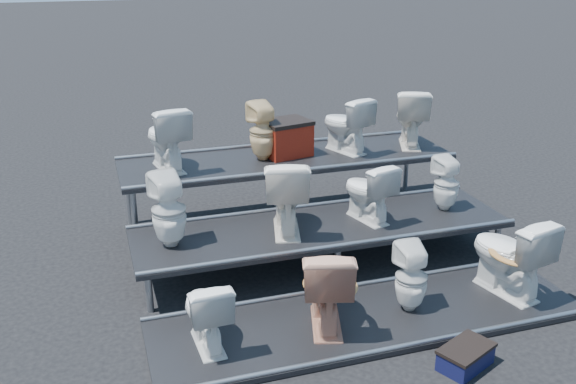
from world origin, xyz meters
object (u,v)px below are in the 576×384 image
object	(u,v)px
toilet_1	(326,284)
toilet_3	(509,254)
toilet_2	(411,277)
toilet_9	(263,131)
toilet_11	(411,117)
red_crate	(286,140)
toilet_0	(206,311)
toilet_5	(286,194)
step_stool	(465,358)
toilet_6	(368,191)
toilet_8	(166,138)
toilet_7	(446,183)
toilet_10	(346,124)
toilet_4	(169,210)

from	to	relation	value
toilet_1	toilet_3	xyz separation A→B (m)	(1.96, 0.00, 0.01)
toilet_2	toilet_9	distance (m)	2.83
toilet_11	red_crate	xyz separation A→B (m)	(-1.72, 0.09, -0.19)
toilet_0	toilet_1	xyz separation A→B (m)	(1.12, 0.00, 0.08)
toilet_2	toilet_5	xyz separation A→B (m)	(-0.85, 1.30, 0.48)
toilet_1	step_stool	world-z (taller)	toilet_1
toilet_6	toilet_8	size ratio (longest dim) A/B	0.88
toilet_1	toilet_9	distance (m)	2.71
toilet_3	toilet_11	world-z (taller)	toilet_11
toilet_5	toilet_6	bearing A→B (deg)	-165.45
toilet_0	toilet_11	size ratio (longest dim) A/B	0.87
red_crate	toilet_7	bearing A→B (deg)	-55.43
toilet_8	toilet_9	size ratio (longest dim) A/B	1.06
toilet_9	toilet_11	bearing A→B (deg)	169.39
toilet_7	toilet_11	world-z (taller)	toilet_11
toilet_1	toilet_10	distance (m)	2.98
toilet_5	toilet_8	world-z (taller)	toilet_8
toilet_6	toilet_8	distance (m)	2.46
step_stool	toilet_8	bearing A→B (deg)	95.07
toilet_5	toilet_9	bearing A→B (deg)	-80.26
toilet_2	toilet_11	world-z (taller)	toilet_11
toilet_2	toilet_6	world-z (taller)	toilet_6
toilet_11	red_crate	world-z (taller)	toilet_11
toilet_1	toilet_10	bearing A→B (deg)	-98.96
toilet_7	toilet_9	size ratio (longest dim) A/B	0.88
toilet_8	toilet_0	bearing A→B (deg)	78.46
toilet_8	toilet_11	distance (m)	3.24
toilet_4	toilet_10	xyz separation A→B (m)	(2.48, 1.30, 0.37)
toilet_1	toilet_11	world-z (taller)	toilet_11
toilet_11	toilet_8	bearing A→B (deg)	22.60
toilet_11	toilet_0	bearing A→B (deg)	60.80
toilet_0	toilet_6	distance (m)	2.51
toilet_8	toilet_11	xyz separation A→B (m)	(3.24, 0.00, -0.00)
toilet_6	red_crate	distance (m)	1.51
toilet_11	toilet_7	bearing A→B (deg)	104.30
toilet_11	toilet_10	bearing A→B (deg)	22.60
toilet_1	toilet_8	bearing A→B (deg)	-51.28
toilet_2	toilet_0	bearing A→B (deg)	2.50
step_stool	red_crate	bearing A→B (deg)	72.93
toilet_1	toilet_10	world-z (taller)	toilet_10
toilet_0	toilet_11	bearing A→B (deg)	-144.46
toilet_1	toilet_3	distance (m)	1.96
toilet_0	toilet_7	size ratio (longest dim) A/B	1.05
toilet_0	toilet_1	bearing A→B (deg)	177.33
toilet_7	red_crate	xyz separation A→B (m)	(-1.53, 1.39, 0.28)
toilet_6	red_crate	world-z (taller)	red_crate
toilet_3	toilet_9	world-z (taller)	toilet_9
toilet_4	toilet_6	distance (m)	2.22
step_stool	toilet_9	bearing A→B (deg)	78.40
toilet_5	toilet_7	distance (m)	1.97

